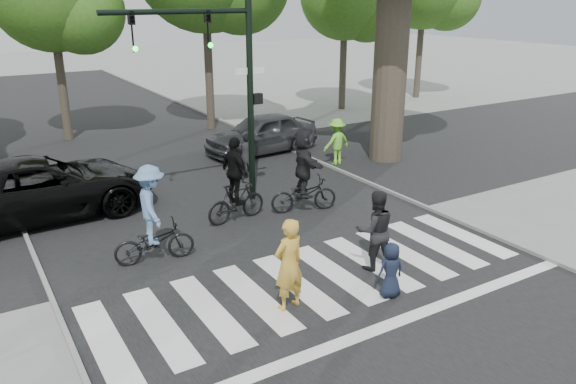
% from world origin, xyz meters
% --- Properties ---
extents(ground, '(120.00, 120.00, 0.00)m').
position_xyz_m(ground, '(0.00, 0.00, 0.00)').
color(ground, gray).
rests_on(ground, ground).
extents(road_stem, '(10.00, 70.00, 0.01)m').
position_xyz_m(road_stem, '(0.00, 5.00, 0.01)').
color(road_stem, black).
rests_on(road_stem, ground).
extents(road_cross, '(70.00, 10.00, 0.01)m').
position_xyz_m(road_cross, '(0.00, 8.00, 0.01)').
color(road_cross, black).
rests_on(road_cross, ground).
extents(curb_left, '(0.10, 70.00, 0.10)m').
position_xyz_m(curb_left, '(-5.05, 5.00, 0.05)').
color(curb_left, gray).
rests_on(curb_left, ground).
extents(curb_right, '(0.10, 70.00, 0.10)m').
position_xyz_m(curb_right, '(5.05, 5.00, 0.05)').
color(curb_right, gray).
rests_on(curb_right, ground).
extents(crosswalk, '(10.00, 3.85, 0.01)m').
position_xyz_m(crosswalk, '(0.00, 0.66, 0.01)').
color(crosswalk, silver).
rests_on(crosswalk, ground).
extents(traffic_signal, '(4.45, 0.29, 6.00)m').
position_xyz_m(traffic_signal, '(0.35, 6.20, 3.90)').
color(traffic_signal, black).
rests_on(traffic_signal, ground).
extents(pedestrian_woman, '(0.75, 0.56, 1.87)m').
position_xyz_m(pedestrian_woman, '(-1.12, 0.31, 0.93)').
color(pedestrian_woman, gold).
rests_on(pedestrian_woman, ground).
extents(pedestrian_child, '(0.62, 0.45, 1.17)m').
position_xyz_m(pedestrian_child, '(0.85, -0.38, 0.59)').
color(pedestrian_child, '#161D2F').
rests_on(pedestrian_child, ground).
extents(pedestrian_adult, '(1.07, 0.95, 1.83)m').
position_xyz_m(pedestrian_adult, '(1.38, 0.77, 0.92)').
color(pedestrian_adult, black).
rests_on(pedestrian_adult, ground).
extents(cyclist_left, '(1.88, 1.26, 2.30)m').
position_xyz_m(cyclist_left, '(-2.68, 3.64, 1.00)').
color(cyclist_left, black).
rests_on(cyclist_left, ground).
extents(cyclist_mid, '(1.83, 1.13, 2.32)m').
position_xyz_m(cyclist_mid, '(0.01, 4.87, 0.95)').
color(cyclist_mid, black).
rests_on(cyclist_mid, ground).
extents(cyclist_right, '(2.00, 1.85, 2.40)m').
position_xyz_m(cyclist_right, '(1.96, 4.54, 1.07)').
color(cyclist_right, black).
rests_on(cyclist_right, ground).
extents(car_suv, '(6.15, 3.02, 1.68)m').
position_xyz_m(car_suv, '(-4.41, 7.91, 0.84)').
color(car_suv, black).
rests_on(car_suv, ground).
extents(car_grey, '(4.62, 2.20, 1.52)m').
position_xyz_m(car_grey, '(3.96, 10.65, 0.76)').
color(car_grey, '#393A3E').
rests_on(car_grey, ground).
extents(bystander_hivis, '(1.12, 0.69, 1.67)m').
position_xyz_m(bystander_hivis, '(5.51, 7.88, 0.83)').
color(bystander_hivis, '#72CF35').
rests_on(bystander_hivis, ground).
extents(bystander_dark, '(0.70, 0.57, 1.64)m').
position_xyz_m(bystander_dark, '(1.87, 7.89, 0.82)').
color(bystander_dark, black).
rests_on(bystander_dark, ground).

